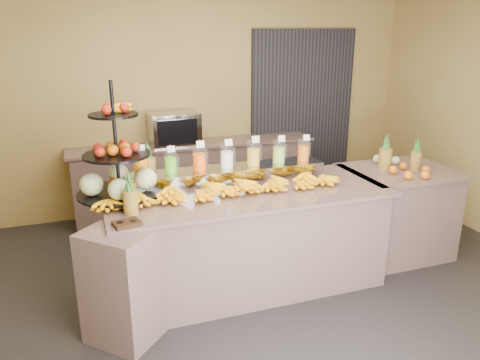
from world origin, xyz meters
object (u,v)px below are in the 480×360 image
pitcher_tray (227,175)px  banana_heap (224,187)px  fruit_stand (124,170)px  right_fruit_pile (404,166)px  oven_warmer (174,129)px  condiment_caddy (127,223)px

pitcher_tray → banana_heap: banana_heap is taller
pitcher_tray → fruit_stand: size_ratio=1.87×
pitcher_tray → fruit_stand: fruit_stand is taller
fruit_stand → right_fruit_pile: (2.70, -0.16, -0.18)m
banana_heap → fruit_stand: bearing=166.0°
oven_warmer → pitcher_tray: bearing=-87.2°
pitcher_tray → right_fruit_pile: size_ratio=4.42×
pitcher_tray → condiment_caddy: (-0.99, -0.69, -0.06)m
right_fruit_pile → condiment_caddy: bearing=-171.2°
right_fruit_pile → oven_warmer: bearing=134.7°
condiment_caddy → oven_warmer: bearing=70.2°
fruit_stand → right_fruit_pile: fruit_stand is taller
right_fruit_pile → oven_warmer: size_ratio=0.70×
condiment_caddy → pitcher_tray: bearing=34.9°
banana_heap → condiment_caddy: banana_heap is taller
fruit_stand → banana_heap: bearing=-14.0°
condiment_caddy → fruit_stand: bearing=84.0°
right_fruit_pile → oven_warmer: 2.73m
fruit_stand → oven_warmer: (0.79, 1.77, -0.05)m
banana_heap → condiment_caddy: (-0.87, -0.39, -0.06)m
condiment_caddy → oven_warmer: 2.52m
condiment_caddy → banana_heap: bearing=24.1°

